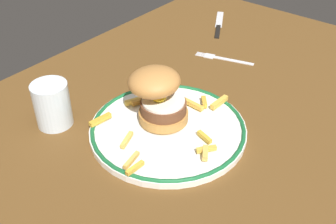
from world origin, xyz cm
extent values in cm
cube|color=brown|center=(0.00, 0.00, -2.00)|extent=(123.43, 85.52, 4.00)
cylinder|color=white|center=(-4.67, 2.54, 0.60)|extent=(28.97, 28.97, 1.20)
torus|color=#196033|center=(-4.67, 2.54, 1.20)|extent=(28.57, 28.57, 0.80)
cylinder|color=#B47C3A|center=(-3.75, 4.39, 2.50)|extent=(9.25, 9.25, 1.80)
cylinder|color=brown|center=(-3.75, 4.39, 4.46)|extent=(8.52, 8.52, 2.12)
cylinder|color=white|center=(-3.75, 4.39, 5.77)|extent=(7.88, 7.88, 0.50)
ellipsoid|color=yellow|center=(-4.18, 5.06, 6.44)|extent=(2.60, 2.60, 1.40)
ellipsoid|color=#B87A3D|center=(-4.51, 5.82, 9.67)|extent=(10.76, 10.98, 5.22)
cube|color=gold|center=(-17.02, -0.63, 1.96)|extent=(3.69, 0.92, 0.73)
cube|color=gold|center=(3.13, 2.53, 2.02)|extent=(1.07, 4.73, 0.83)
cube|color=#DFAE50|center=(-16.55, 0.52, 2.66)|extent=(4.09, 1.50, 0.71)
cube|color=gold|center=(-2.64, 11.38, 2.05)|extent=(3.59, 2.10, 0.90)
cube|color=#DBB050|center=(-7.05, -7.40, 2.05)|extent=(3.15, 2.50, 0.90)
cube|color=gold|center=(-6.05, -6.96, 1.98)|extent=(3.29, 2.74, 0.76)
cube|color=#E0B54E|center=(-12.78, 5.22, 1.98)|extent=(4.07, 2.14, 0.77)
cube|color=gold|center=(6.88, -1.09, 2.08)|extent=(4.72, 1.16, 0.96)
cube|color=gold|center=(-3.59, -4.85, 1.98)|extent=(1.71, 3.46, 0.75)
cube|color=gold|center=(-3.60, 12.46, 2.02)|extent=(3.20, 2.04, 0.83)
cube|color=gold|center=(5.16, 1.33, 2.04)|extent=(2.97, 2.75, 0.87)
cube|color=gold|center=(-11.71, 13.01, 2.04)|extent=(4.66, 1.46, 0.88)
cylinder|color=silver|center=(-16.08, 20.97, 4.33)|extent=(6.77, 6.77, 8.67)
cylinder|color=silver|center=(-16.08, 20.97, 3.17)|extent=(6.23, 6.23, 6.34)
cube|color=silver|center=(26.17, 7.38, 0.18)|extent=(3.77, 9.88, 0.36)
cube|color=silver|center=(24.48, 13.14, 0.18)|extent=(2.79, 2.92, 0.32)
cube|color=silver|center=(23.14, 15.04, 0.18)|extent=(0.92, 2.38, 0.28)
cube|color=silver|center=(23.62, 15.18, 0.18)|extent=(0.92, 2.38, 0.28)
cube|color=silver|center=(24.10, 15.32, 0.18)|extent=(0.92, 2.38, 0.28)
cube|color=silver|center=(24.58, 15.46, 0.18)|extent=(0.92, 2.38, 0.28)
cube|color=black|center=(37.20, 19.09, 0.30)|extent=(7.53, 5.03, 0.70)
cube|color=silver|center=(44.57, 23.33, 0.20)|extent=(10.43, 7.05, 0.24)
camera|label=1|loc=(-50.54, -34.61, 47.87)|focal=43.60mm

